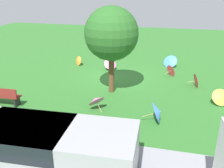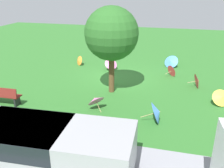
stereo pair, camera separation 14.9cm
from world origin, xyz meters
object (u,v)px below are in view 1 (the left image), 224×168
(parasol_pink_0, at_px, (96,100))
(parasol_pink_1, at_px, (110,64))
(park_bench, at_px, (3,96))
(parasol_red_0, at_px, (197,81))
(shade_tree, at_px, (111,34))
(parasol_blue_2, at_px, (170,61))
(parasol_red_1, at_px, (171,70))
(van_dark, at_px, (50,147))
(parasol_yellow_0, at_px, (221,97))
(parasol_blue_3, at_px, (158,112))
(parasol_orange_0, at_px, (78,61))

(parasol_pink_0, relative_size, parasol_pink_1, 0.97)
(park_bench, relative_size, parasol_red_0, 1.95)
(park_bench, distance_m, shade_tree, 5.83)
(parasol_blue_2, distance_m, parasol_red_1, 1.88)
(van_dark, xyz_separation_m, parasol_blue_2, (-3.08, -11.44, -0.50))
(van_dark, height_order, parasol_red_1, van_dark)
(van_dark, distance_m, parasol_blue_2, 11.86)
(parasol_blue_2, relative_size, parasol_yellow_0, 1.19)
(parasol_blue_2, bearing_deg, parasol_red_0, 114.06)
(parasol_pink_1, height_order, parasol_blue_3, parasol_blue_3)
(parasol_yellow_0, bearing_deg, shade_tree, -3.92)
(park_bench, xyz_separation_m, parasol_pink_1, (-3.55, -6.18, -0.01))
(shade_tree, bearing_deg, parasol_blue_2, -119.28)
(van_dark, bearing_deg, parasol_orange_0, -73.16)
(parasol_blue_2, bearing_deg, shade_tree, 60.72)
(parasol_pink_0, relative_size, parasol_red_1, 1.36)
(parasol_blue_2, distance_m, parasol_pink_1, 4.10)
(parasol_orange_0, xyz_separation_m, parasol_pink_1, (-2.45, 0.53, 0.12))
(park_bench, bearing_deg, van_dark, 139.54)
(parasol_red_0, distance_m, parasol_red_1, 2.07)
(parasol_yellow_0, xyz_separation_m, parasol_pink_1, (6.22, -3.77, 0.05))
(parasol_pink_1, bearing_deg, parasol_orange_0, -12.11)
(park_bench, relative_size, parasol_blue_3, 1.64)
(parasol_red_0, xyz_separation_m, parasol_red_1, (1.38, -1.55, -0.03))
(parasol_red_0, bearing_deg, parasol_yellow_0, 115.16)
(park_bench, relative_size, parasol_blue_2, 1.42)
(shade_tree, bearing_deg, parasol_blue_3, 134.45)
(van_dark, relative_size, parasol_blue_2, 4.13)
(parasol_pink_1, bearing_deg, van_dark, 93.87)
(parasol_yellow_0, distance_m, parasol_blue_3, 3.55)
(park_bench, distance_m, parasol_blue_3, 7.04)
(parasol_orange_0, relative_size, parasol_blue_3, 0.70)
(van_dark, bearing_deg, park_bench, -40.46)
(parasol_pink_0, xyz_separation_m, parasol_red_1, (-3.19, -5.33, -0.09))
(van_dark, xyz_separation_m, parasol_pink_0, (-0.04, -4.24, -0.45))
(park_bench, bearing_deg, parasol_red_0, -153.37)
(van_dark, bearing_deg, parasol_red_0, -119.90)
(parasol_pink_0, xyz_separation_m, parasol_pink_1, (0.71, -5.53, -0.01))
(van_dark, xyz_separation_m, parasol_orange_0, (3.12, -10.30, -0.58))
(parasol_yellow_0, bearing_deg, parasol_orange_0, -26.34)
(park_bench, relative_size, parasol_yellow_0, 1.69)
(parasol_blue_2, height_order, parasol_red_0, parasol_blue_2)
(shade_tree, xyz_separation_m, parasol_pink_0, (0.20, 2.13, -2.55))
(parasol_yellow_0, relative_size, parasol_orange_0, 1.38)
(parasol_blue_2, distance_m, parasol_pink_0, 7.81)
(parasol_red_1, bearing_deg, parasol_blue_2, -85.45)
(van_dark, xyz_separation_m, parasol_red_1, (-3.23, -9.57, -0.55))
(parasol_pink_0, bearing_deg, parasol_red_1, -120.89)
(parasol_pink_0, relative_size, parasol_yellow_0, 1.08)
(shade_tree, height_order, parasol_yellow_0, shade_tree)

